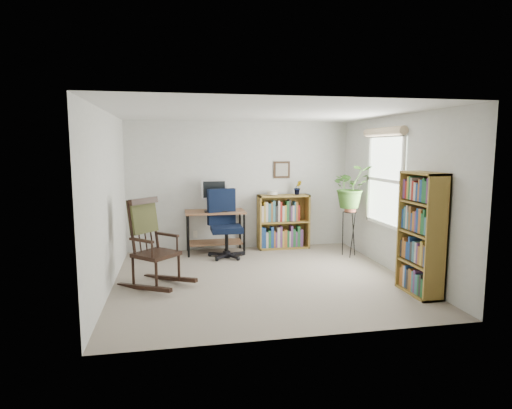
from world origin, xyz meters
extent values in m
cube|color=gray|center=(0.00, 0.00, 0.00)|extent=(4.20, 4.00, 0.00)
cube|color=silver|center=(0.00, 0.00, 2.40)|extent=(4.20, 4.00, 0.00)
cube|color=silver|center=(0.00, 2.00, 1.20)|extent=(4.20, 0.00, 2.40)
cube|color=silver|center=(0.00, -2.00, 1.20)|extent=(4.20, 0.00, 2.40)
cube|color=silver|center=(-2.10, 0.00, 1.20)|extent=(0.00, 4.00, 2.40)
cube|color=silver|center=(2.10, 0.00, 1.20)|extent=(0.00, 4.00, 2.40)
cube|color=black|center=(-0.51, 1.58, 0.79)|extent=(0.40, 0.15, 0.02)
imported|color=#366021|center=(1.80, 1.00, 1.60)|extent=(1.69, 1.88, 1.46)
imported|color=#366021|center=(1.08, 1.83, 1.08)|extent=(0.13, 0.24, 0.11)
camera|label=1|loc=(-1.22, -5.97, 1.92)|focal=30.00mm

